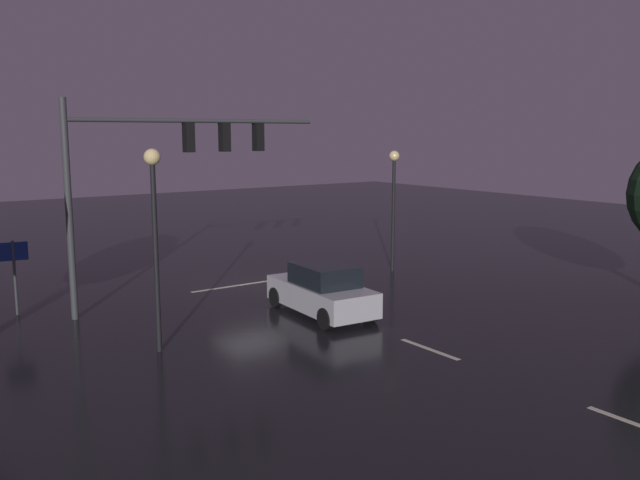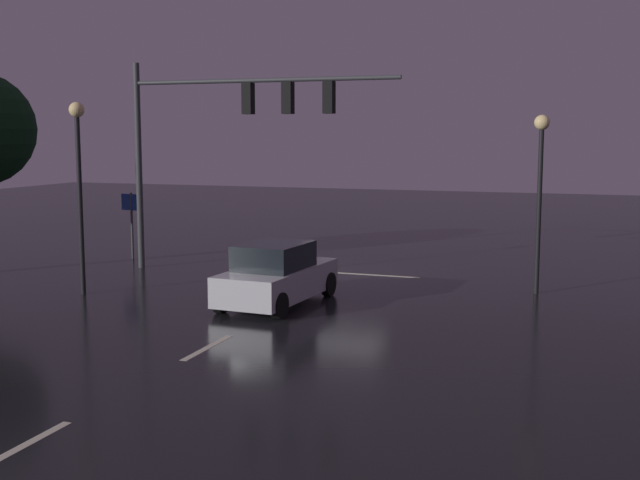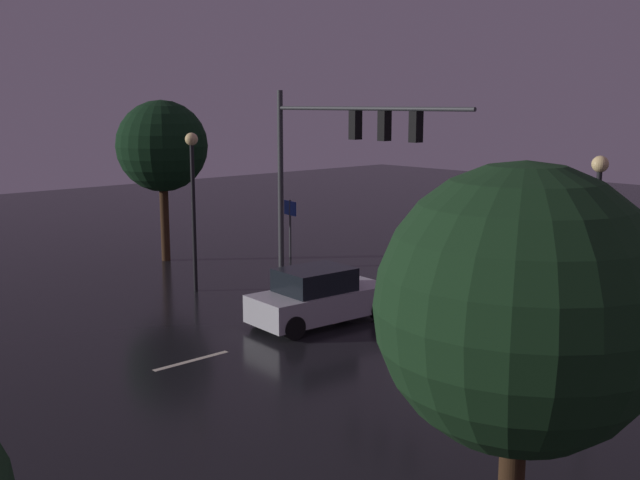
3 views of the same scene
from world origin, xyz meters
TOP-DOWN VIEW (x-y plane):
  - ground_plane at (0.00, 0.00)m, footprint 80.00×80.00m
  - traffic_signal_assembly at (3.75, 1.16)m, footprint 9.29×0.47m
  - lane_dash_far at (0.00, 4.00)m, footprint 0.16×2.20m
  - lane_dash_mid at (0.00, 10.00)m, footprint 0.16×2.20m
  - lane_dash_near at (0.00, 16.00)m, footprint 0.16×2.20m
  - stop_bar at (0.00, -0.02)m, footprint 5.00×0.16m
  - car_approaching at (0.30, 5.32)m, footprint 2.16×4.47m
  - street_lamp_left_kerb at (-6.25, 1.39)m, footprint 0.44×0.44m
  - street_lamp_right_kerb at (6.15, 5.84)m, footprint 0.44×0.44m
  - route_sign at (8.48, -0.47)m, footprint 0.90×0.21m

SIDE VIEW (x-z plane):
  - ground_plane at x=0.00m, z-range 0.00..0.00m
  - lane_dash_far at x=0.00m, z-range 0.00..0.01m
  - lane_dash_mid at x=0.00m, z-range 0.00..0.01m
  - lane_dash_near at x=0.00m, z-range 0.00..0.01m
  - stop_bar at x=0.00m, z-range 0.00..0.01m
  - car_approaching at x=0.30m, z-range -0.05..1.65m
  - route_sign at x=8.48m, z-range 0.54..3.00m
  - street_lamp_left_kerb at x=-6.25m, z-range 1.02..6.18m
  - street_lamp_right_kerb at x=6.15m, z-range 1.06..6.57m
  - traffic_signal_assembly at x=3.75m, z-range 1.55..8.53m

